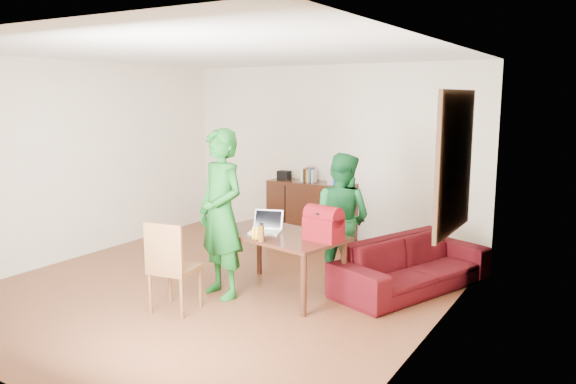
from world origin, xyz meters
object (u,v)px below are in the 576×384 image
Objects in this scene: table at (279,240)px; sofa at (412,264)px; red_bag at (323,227)px; chair at (174,285)px; person_far at (341,219)px; bottle at (261,232)px; laptop at (265,229)px; person_near at (221,214)px.

table is 1.59m from sofa.
red_bag is at bearing 165.16° from sofa.
chair is 2.10m from person_far.
chair is 1.06m from bottle.
chair is 2.40× the size of red_bag.
laptop is (-0.14, -0.07, 0.13)m from table.
table is 0.84m from person_far.
person_far reaches higher than sofa.
table is 0.81× the size of sofa.
laptop is (-0.59, -0.76, -0.04)m from person_far.
table is 0.72m from person_near.
chair is 2.72m from sofa.
chair is at bearing 63.29° from person_far.
chair reaches higher than table.
person_far is at bearing 111.54° from red_bag.
table is at bearing 7.23° from laptop.
bottle is at bearing 75.07° from person_far.
table reaches higher than sofa.
person_near is (-0.50, -0.40, 0.33)m from table.
laptop is at bearing 53.55° from chair.
sofa is (0.69, 0.94, -0.55)m from red_bag.
bottle is (0.17, -0.34, 0.05)m from laptop.
chair is 2.47× the size of laptop.
table is 4.15× the size of laptop.
laptop is 1.77m from sofa.
chair is 0.92m from person_near.
person_near is 4.66× the size of red_bag.
person_far is 4.00× the size of laptop.
person_near is 1.20× the size of person_far.
table is 4.05× the size of red_bag.
table is at bearing -172.36° from red_bag.
bottle is (0.53, -0.00, -0.14)m from person_near.
laptop is 1.97× the size of bottle.
table is at bearing 94.05° from bottle.
person_far is at bearing 35.05° from laptop.
bottle is (-0.41, -1.10, 0.01)m from person_far.
table is 1.26m from chair.
person_far is at bearing 69.40° from bottle.
person_far is at bearing 68.18° from person_near.
laptop is 0.73m from red_bag.
table is 8.17× the size of bottle.
chair is 1.18m from laptop.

